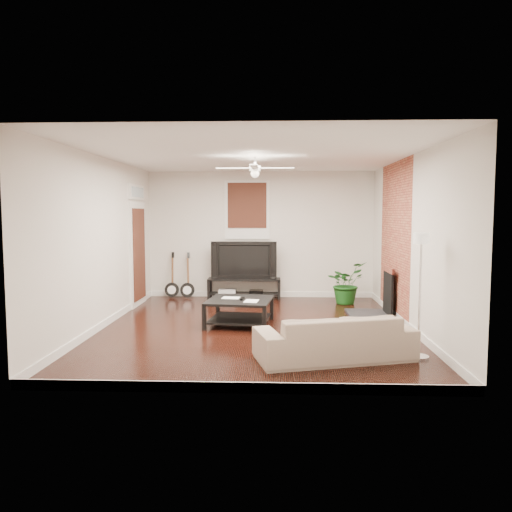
% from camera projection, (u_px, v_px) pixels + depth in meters
% --- Properties ---
extents(room, '(5.01, 6.01, 2.81)m').
position_uv_depth(room, '(255.00, 243.00, 8.04)').
color(room, black).
rests_on(room, ground).
extents(brick_accent, '(0.02, 2.20, 2.80)m').
position_uv_depth(brick_accent, '(395.00, 240.00, 8.94)').
color(brick_accent, '#953E30').
rests_on(brick_accent, floor).
extents(fireplace, '(0.80, 1.10, 0.92)m').
position_uv_depth(fireplace, '(377.00, 291.00, 9.03)').
color(fireplace, black).
rests_on(fireplace, floor).
extents(window_back, '(1.00, 0.06, 1.30)m').
position_uv_depth(window_back, '(247.00, 210.00, 10.96)').
color(window_back, '#36170E').
rests_on(window_back, wall_back).
extents(door_left, '(0.08, 1.00, 2.50)m').
position_uv_depth(door_left, '(138.00, 244.00, 10.04)').
color(door_left, white).
rests_on(door_left, wall_left).
extents(tv_stand, '(1.60, 0.43, 0.45)m').
position_uv_depth(tv_stand, '(244.00, 288.00, 10.92)').
color(tv_stand, black).
rests_on(tv_stand, floor).
extents(tv, '(1.43, 0.19, 0.82)m').
position_uv_depth(tv, '(244.00, 260.00, 10.89)').
color(tv, black).
rests_on(tv, tv_stand).
extents(coffee_table, '(1.15, 1.15, 0.44)m').
position_uv_depth(coffee_table, '(240.00, 312.00, 8.35)').
color(coffee_table, black).
rests_on(coffee_table, floor).
extents(sofa, '(2.14, 1.29, 0.59)m').
position_uv_depth(sofa, '(334.00, 337.00, 6.36)').
color(sofa, tan).
rests_on(sofa, floor).
extents(floor_lamp, '(0.33, 0.33, 1.64)m').
position_uv_depth(floor_lamp, '(420.00, 296.00, 6.37)').
color(floor_lamp, silver).
rests_on(floor_lamp, floor).
extents(potted_plant, '(1.03, 1.03, 0.87)m').
position_uv_depth(potted_plant, '(346.00, 283.00, 10.27)').
color(potted_plant, '#175118').
rests_on(potted_plant, floor).
extents(guitar_left, '(0.34, 0.26, 1.02)m').
position_uv_depth(guitar_left, '(172.00, 275.00, 10.93)').
color(guitar_left, black).
rests_on(guitar_left, floor).
extents(guitar_right, '(0.36, 0.29, 1.02)m').
position_uv_depth(guitar_right, '(187.00, 275.00, 10.89)').
color(guitar_right, black).
rests_on(guitar_right, floor).
extents(ceiling_fan, '(1.24, 1.24, 0.32)m').
position_uv_depth(ceiling_fan, '(255.00, 168.00, 7.93)').
color(ceiling_fan, white).
rests_on(ceiling_fan, ceiling).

